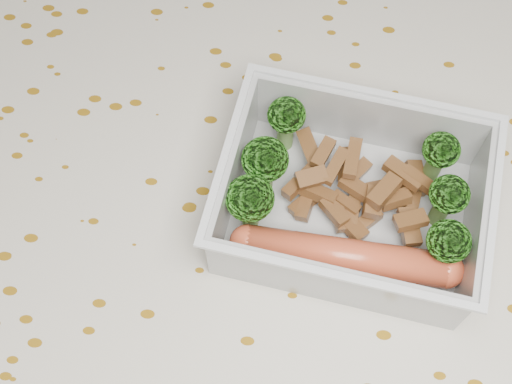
{
  "coord_description": "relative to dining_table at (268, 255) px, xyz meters",
  "views": [
    {
      "loc": [
        0.01,
        -0.2,
        1.21
      ],
      "look_at": [
        -0.01,
        0.0,
        0.78
      ],
      "focal_mm": 50.0,
      "sensor_mm": 36.0,
      "label": 1
    }
  ],
  "objects": [
    {
      "name": "broccoli_florets",
      "position": [
        0.04,
        0.01,
        0.13
      ],
      "size": [
        0.16,
        0.11,
        0.05
      ],
      "color": "#608C3F",
      "rests_on": "lunch_container"
    },
    {
      "name": "lunch_container",
      "position": [
        0.05,
        -0.0,
        0.11
      ],
      "size": [
        0.19,
        0.16,
        0.06
      ],
      "color": "silver",
      "rests_on": "tablecloth"
    },
    {
      "name": "tablecloth",
      "position": [
        0.0,
        0.0,
        0.05
      ],
      "size": [
        1.46,
        0.96,
        0.19
      ],
      "color": "beige",
      "rests_on": "dining_table"
    },
    {
      "name": "dining_table",
      "position": [
        0.0,
        0.0,
        0.0
      ],
      "size": [
        1.4,
        0.9,
        0.75
      ],
      "color": "brown",
      "rests_on": "ground"
    },
    {
      "name": "meat_pile",
      "position": [
        0.06,
        0.01,
        0.11
      ],
      "size": [
        0.1,
        0.08,
        0.03
      ],
      "color": "brown",
      "rests_on": "lunch_container"
    },
    {
      "name": "sausage",
      "position": [
        0.05,
        -0.04,
        0.11
      ],
      "size": [
        0.15,
        0.03,
        0.02
      ],
      "color": "#C54C2C",
      "rests_on": "lunch_container"
    }
  ]
}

